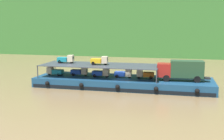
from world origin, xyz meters
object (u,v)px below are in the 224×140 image
(covered_lorry, at_px, (181,70))
(mini_truck_lower_fore, at_px, (124,73))
(cargo_barge, at_px, (123,82))
(mini_truck_upper_mid, at_px, (100,61))
(mini_truck_lower_aft, at_px, (80,71))
(mini_truck_lower_bow, at_px, (145,74))
(mini_truck_lower_mid, at_px, (101,73))
(mini_truck_lower_stern, at_px, (55,71))
(mini_truck_upper_stern, at_px, (66,59))

(covered_lorry, xyz_separation_m, mini_truck_lower_fore, (-8.99, 0.45, -1.00))
(cargo_barge, relative_size, mini_truck_upper_mid, 10.09)
(cargo_barge, xyz_separation_m, mini_truck_lower_aft, (-7.41, 0.35, 1.44))
(mini_truck_lower_bow, distance_m, mini_truck_upper_mid, 7.63)
(mini_truck_lower_aft, relative_size, mini_truck_lower_mid, 1.01)
(mini_truck_lower_stern, xyz_separation_m, mini_truck_lower_fore, (11.71, 0.50, 0.00))
(covered_lorry, distance_m, mini_truck_lower_stern, 20.73)
(mini_truck_upper_stern, bearing_deg, mini_truck_lower_stern, -150.66)
(mini_truck_upper_mid, bearing_deg, mini_truck_lower_stern, -177.43)
(mini_truck_upper_mid, bearing_deg, mini_truck_lower_bow, 3.90)
(mini_truck_upper_stern, height_order, mini_truck_upper_mid, same)
(covered_lorry, relative_size, mini_truck_lower_bow, 2.85)
(covered_lorry, height_order, mini_truck_lower_aft, covered_lorry)
(mini_truck_upper_stern, bearing_deg, mini_truck_upper_mid, -5.62)
(covered_lorry, bearing_deg, cargo_barge, 177.89)
(covered_lorry, bearing_deg, mini_truck_lower_mid, 178.87)
(mini_truck_upper_mid, bearing_deg, mini_truck_lower_mid, -11.97)
(mini_truck_lower_stern, relative_size, mini_truck_lower_mid, 0.99)
(mini_truck_lower_mid, xyz_separation_m, mini_truck_upper_mid, (-0.26, 0.05, 2.00))
(mini_truck_lower_stern, distance_m, mini_truck_lower_bow, 15.15)
(mini_truck_upper_stern, distance_m, mini_truck_upper_mid, 6.12)
(mini_truck_lower_stern, bearing_deg, mini_truck_lower_bow, 3.22)
(covered_lorry, height_order, mini_truck_lower_bow, covered_lorry)
(mini_truck_lower_mid, xyz_separation_m, mini_truck_lower_fore, (3.67, 0.20, 0.00))
(mini_truck_lower_fore, distance_m, mini_truck_upper_mid, 4.41)
(mini_truck_lower_fore, bearing_deg, cargo_barge, -138.46)
(mini_truck_lower_fore, xyz_separation_m, mini_truck_lower_bow, (3.42, 0.36, 0.00))
(mini_truck_lower_stern, distance_m, mini_truck_lower_aft, 4.24)
(mini_truck_upper_stern, bearing_deg, mini_truck_lower_bow, -0.42)
(covered_lorry, height_order, mini_truck_lower_fore, covered_lorry)
(cargo_barge, bearing_deg, mini_truck_lower_fore, 41.54)
(cargo_barge, bearing_deg, mini_truck_upper_mid, -179.51)
(cargo_barge, xyz_separation_m, mini_truck_lower_stern, (-11.58, -0.38, 1.44))
(mini_truck_lower_bow, bearing_deg, mini_truck_lower_fore, -174.06)
(mini_truck_lower_aft, relative_size, mini_truck_lower_fore, 1.02)
(mini_truck_lower_stern, relative_size, mini_truck_upper_mid, 0.98)
(mini_truck_lower_aft, bearing_deg, mini_truck_upper_stern, 175.11)
(mini_truck_lower_fore, bearing_deg, mini_truck_lower_stern, -177.58)
(mini_truck_lower_fore, height_order, mini_truck_upper_mid, mini_truck_upper_mid)
(mini_truck_lower_stern, xyz_separation_m, mini_truck_lower_mid, (8.04, 0.30, 0.00))
(covered_lorry, distance_m, mini_truck_upper_stern, 19.06)
(mini_truck_lower_mid, relative_size, mini_truck_lower_bow, 0.99)
(mini_truck_lower_fore, bearing_deg, covered_lorry, -2.86)
(mini_truck_lower_aft, distance_m, mini_truck_upper_stern, 3.20)
(mini_truck_lower_mid, bearing_deg, mini_truck_lower_fore, 3.12)
(mini_truck_upper_stern, bearing_deg, mini_truck_lower_aft, -4.89)
(mini_truck_lower_mid, bearing_deg, mini_truck_lower_stern, -177.90)
(covered_lorry, xyz_separation_m, mini_truck_lower_stern, (-20.70, -0.05, -1.00))
(covered_lorry, relative_size, mini_truck_lower_stern, 2.89)
(mini_truck_lower_fore, relative_size, mini_truck_upper_stern, 0.99)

